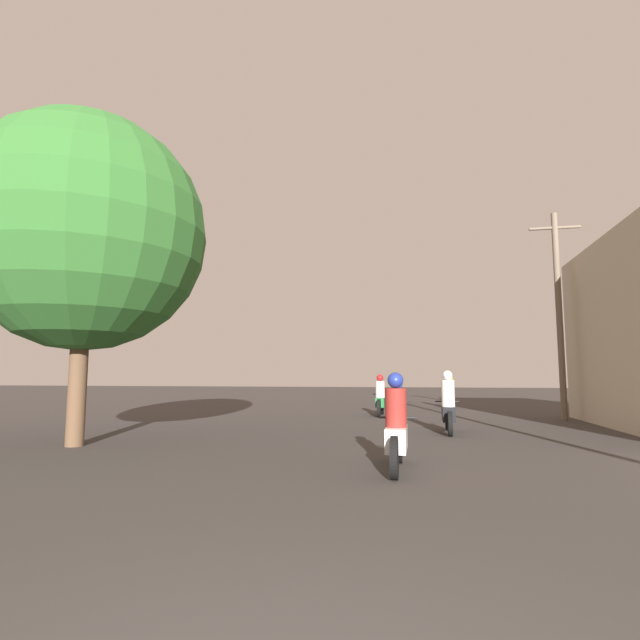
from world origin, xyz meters
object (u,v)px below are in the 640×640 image
Objects in this scene: motorcycle_white at (396,431)px; motorcycle_black at (448,408)px; motorcycle_silver at (450,393)px; utility_pole_far at (559,310)px; street_tree at (86,233)px; motorcycle_green at (380,399)px; motorcycle_red at (399,392)px.

motorcycle_white is 1.01× the size of motorcycle_black.
motorcycle_silver is 7.10m from utility_pole_far.
motorcycle_black reaches higher than motorcycle_white.
street_tree reaches higher than utility_pole_far.
street_tree is (-5.47, -8.91, 3.85)m from motorcycle_green.
utility_pole_far is (5.90, -0.65, 2.98)m from motorcycle_green.
motorcycle_black is 0.28× the size of utility_pole_far.
street_tree is (-8.11, -13.85, 3.78)m from motorcycle_silver.
motorcycle_white is 0.96× the size of motorcycle_red.
utility_pole_far is at bearing 3.42° from motorcycle_green.
motorcycle_black is at bearing -73.94° from motorcycle_red.
motorcycle_green is 11.14m from street_tree.
street_tree reaches higher than motorcycle_red.
motorcycle_green is (-2.10, 5.05, -0.03)m from motorcycle_black.
motorcycle_silver is 0.30× the size of utility_pole_far.
motorcycle_white is 5.30m from motorcycle_black.
motorcycle_black is 12.69m from motorcycle_red.
motorcycle_black is at bearing -98.22° from motorcycle_silver.
motorcycle_silver is 0.30× the size of street_tree.
motorcycle_red is 10.32m from utility_pole_far.
motorcycle_red is at bearing 97.22° from motorcycle_green.
motorcycle_green is (-1.08, 10.25, -0.00)m from motorcycle_white.
utility_pole_far is 0.98× the size of street_tree.
motorcycle_black is 0.28× the size of street_tree.
street_tree reaches higher than motorcycle_silver.
utility_pole_far is (3.26, -5.59, 2.91)m from motorcycle_silver.
motorcycle_black is 9.31m from street_tree.
motorcycle_white is at bearing -100.98° from motorcycle_silver.
motorcycle_black reaches higher than motorcycle_green.
motorcycle_silver is 16.49m from street_tree.
motorcycle_silver is at bearing 71.57° from motorcycle_green.
motorcycle_black is 6.52m from utility_pole_far.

